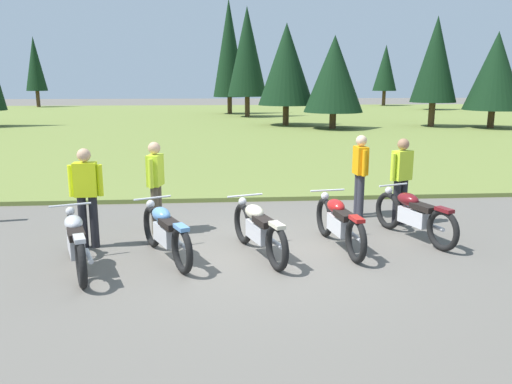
# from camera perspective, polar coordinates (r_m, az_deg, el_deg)

# --- Properties ---
(ground_plane) EXTENTS (140.00, 140.00, 0.00)m
(ground_plane) POSITION_cam_1_polar(r_m,az_deg,el_deg) (8.33, 0.32, -6.94)
(ground_plane) COLOR #605B54
(grass_moorland) EXTENTS (80.00, 44.00, 0.10)m
(grass_moorland) POSITION_cam_1_polar(r_m,az_deg,el_deg) (33.61, -3.36, 7.72)
(grass_moorland) COLOR olive
(grass_moorland) RESTS_ON ground
(forest_treeline) EXTENTS (39.18, 28.09, 8.82)m
(forest_treeline) POSITION_cam_1_polar(r_m,az_deg,el_deg) (36.80, 4.18, 14.17)
(forest_treeline) COLOR #47331E
(forest_treeline) RESTS_ON ground
(motorcycle_silver) EXTENTS (0.89, 2.01, 0.88)m
(motorcycle_silver) POSITION_cam_1_polar(r_m,az_deg,el_deg) (7.99, -19.33, -5.21)
(motorcycle_silver) COLOR black
(motorcycle_silver) RESTS_ON ground
(motorcycle_sky_blue) EXTENTS (1.02, 1.95, 0.88)m
(motorcycle_sky_blue) POSITION_cam_1_polar(r_m,az_deg,el_deg) (8.14, -10.00, -4.36)
(motorcycle_sky_blue) COLOR black
(motorcycle_sky_blue) RESTS_ON ground
(motorcycle_cream) EXTENTS (0.85, 2.03, 0.88)m
(motorcycle_cream) POSITION_cam_1_polar(r_m,az_deg,el_deg) (8.16, 0.28, -4.12)
(motorcycle_cream) COLOR black
(motorcycle_cream) RESTS_ON ground
(motorcycle_red) EXTENTS (0.64, 2.09, 0.88)m
(motorcycle_red) POSITION_cam_1_polar(r_m,az_deg,el_deg) (8.64, 9.19, -3.36)
(motorcycle_red) COLOR black
(motorcycle_red) RESTS_ON ground
(motorcycle_maroon) EXTENTS (0.89, 2.01, 0.88)m
(motorcycle_maroon) POSITION_cam_1_polar(r_m,az_deg,el_deg) (9.44, 17.06, -2.41)
(motorcycle_maroon) COLOR black
(motorcycle_maroon) RESTS_ON ground
(rider_checking_bike) EXTENTS (0.24, 0.55, 1.67)m
(rider_checking_bike) POSITION_cam_1_polar(r_m,az_deg,el_deg) (10.62, 11.46, 2.32)
(rider_checking_bike) COLOR #2D2D38
(rider_checking_bike) RESTS_ON ground
(rider_in_hivis_vest) EXTENTS (0.29, 0.54, 1.67)m
(rider_in_hivis_vest) POSITION_cam_1_polar(r_m,az_deg,el_deg) (9.46, -11.06, 1.12)
(rider_in_hivis_vest) COLOR #4C4233
(rider_in_hivis_vest) RESTS_ON ground
(rider_near_row_end) EXTENTS (0.51, 0.35, 1.67)m
(rider_near_row_end) POSITION_cam_1_polar(r_m,az_deg,el_deg) (10.21, 15.81, 1.70)
(rider_near_row_end) COLOR black
(rider_near_row_end) RESTS_ON ground
(rider_with_back_turned) EXTENTS (0.55, 0.23, 1.67)m
(rider_with_back_turned) POSITION_cam_1_polar(r_m,az_deg,el_deg) (8.88, -18.27, -0.01)
(rider_with_back_turned) COLOR black
(rider_with_back_turned) RESTS_ON ground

